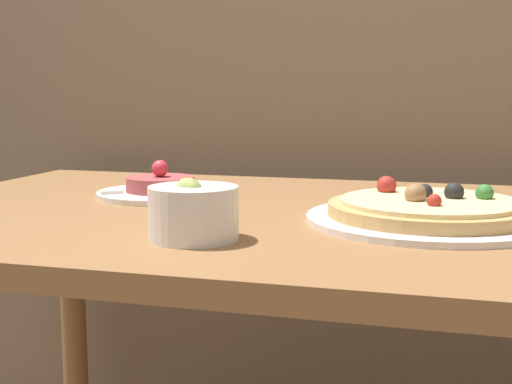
# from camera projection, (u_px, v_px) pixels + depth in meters

# --- Properties ---
(dining_table) EXTENTS (1.33, 0.86, 0.76)m
(dining_table) POSITION_uv_depth(u_px,v_px,m) (274.00, 267.00, 1.20)
(dining_table) COLOR olive
(dining_table) RESTS_ON ground_plane
(pizza_plate) EXTENTS (0.37, 0.37, 0.06)m
(pizza_plate) POSITION_uv_depth(u_px,v_px,m) (430.00, 211.00, 1.08)
(pizza_plate) COLOR white
(pizza_plate) RESTS_ON dining_table
(tartare_plate) EXTENTS (0.24, 0.24, 0.07)m
(tartare_plate) POSITION_uv_depth(u_px,v_px,m) (160.00, 189.00, 1.34)
(tartare_plate) COLOR white
(tartare_plate) RESTS_ON dining_table
(small_bowl) EXTENTS (0.12, 0.12, 0.08)m
(small_bowl) POSITION_uv_depth(u_px,v_px,m) (193.00, 211.00, 0.96)
(small_bowl) COLOR white
(small_bowl) RESTS_ON dining_table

